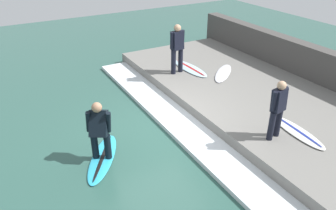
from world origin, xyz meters
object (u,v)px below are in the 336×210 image
surfer_waiting_near (177,46)px  surfboard_spare (223,73)px  surfboard_waiting_near (190,68)px  surfer_waiting_far (278,107)px  surfboard_riding (103,158)px  surfer_riding (99,128)px  surfboard_waiting_far (298,132)px

surfer_waiting_near → surfboard_spare: (1.35, -0.91, -0.93)m
surfboard_waiting_near → surfer_waiting_far: (-0.64, -4.69, 0.81)m
surfboard_riding → surfboard_spare: surfboard_spare is taller
surfboard_spare → surfer_waiting_far: bearing=-110.7°
surfer_riding → surfer_waiting_near: (3.81, 2.93, 0.48)m
surfer_waiting_far → surfer_waiting_near: bearing=89.3°
surfboard_waiting_far → surfboard_spare: (0.73, 3.91, -0.00)m
surfboard_waiting_near → surfboard_spare: 1.22m
surfer_waiting_far → surfboard_spare: surfer_waiting_far is taller
surfboard_riding → surfer_riding: surfer_riding is taller
surfer_riding → surfer_waiting_near: surfer_waiting_near is taller
surfer_riding → surfboard_spare: surfer_riding is taller
surfboard_waiting_near → surfboard_waiting_far: 4.86m
surfboard_waiting_far → surfboard_waiting_near: bearing=90.5°
surfboard_riding → surfer_waiting_far: size_ratio=1.29×
surfboard_riding → surfer_waiting_far: bearing=-24.6°
surfboard_spare → surfer_waiting_near: bearing=146.2°
surfer_waiting_near → surfboard_waiting_near: bearing=3.8°
surfer_riding → surfboard_spare: 5.57m
surfer_waiting_far → surfboard_spare: 4.09m
surfboard_waiting_far → surfer_waiting_near: bearing=97.4°
surfer_riding → surfboard_spare: size_ratio=0.92×
surfer_waiting_near → surfboard_waiting_near: size_ratio=0.89×
surfboard_waiting_far → surfboard_spare: 3.98m
surfer_waiting_near → surfer_waiting_far: size_ratio=1.14×
surfboard_waiting_near → surfboard_spare: size_ratio=1.20×
surfer_waiting_near → surfer_riding: bearing=-142.4°
surfer_riding → surfboard_waiting_far: 4.84m
surfboard_riding → surfboard_waiting_near: surfboard_waiting_near is taller
surfer_riding → surfboard_waiting_far: bearing=-23.0°
surfboard_waiting_far → surfer_riding: bearing=157.0°
surfboard_riding → surfer_riding: bearing=-90.0°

